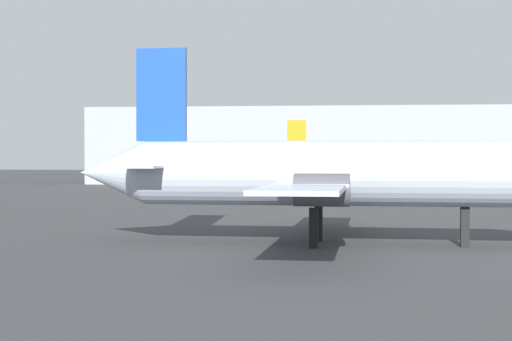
% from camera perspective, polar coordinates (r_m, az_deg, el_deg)
% --- Properties ---
extents(airplane_on_taxiway, '(29.73, 26.22, 11.05)m').
position_cam_1_polar(airplane_on_taxiway, '(42.66, 5.64, -0.22)').
color(airplane_on_taxiway, '#B2BCCC').
rests_on(airplane_on_taxiway, ground_plane).
extents(airplane_far_right, '(25.37, 19.22, 9.44)m').
position_cam_1_polar(airplane_far_right, '(95.81, 8.16, -0.16)').
color(airplane_far_right, '#B2BCCC').
rests_on(airplane_far_right, ground_plane).
extents(terminal_building, '(93.76, 23.54, 14.11)m').
position_cam_1_polar(terminal_building, '(148.31, 6.40, 1.78)').
color(terminal_building, '#999EA3').
rests_on(terminal_building, ground_plane).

